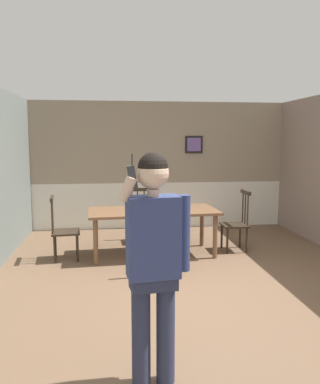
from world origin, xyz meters
name	(u,v)px	position (x,y,z in m)	size (l,w,h in m)	color
ground_plane	(194,292)	(0.00, 0.00, 0.00)	(7.86, 7.86, 0.00)	brown
room_back_partition	(160,168)	(0.00, 3.58, 1.26)	(5.35, 0.17, 2.62)	gray
dining_table	(153,215)	(-0.34, 1.59, 0.66)	(2.08, 1.04, 0.73)	brown
chair_near_window	(146,216)	(-0.39, 2.44, 0.46)	(0.45, 0.45, 0.97)	#2D2319
chair_by_doorway	(63,230)	(-1.74, 1.50, 0.46)	(0.46, 0.46, 0.99)	#2D2319
chair_at_table_head	(237,223)	(1.06, 1.67, 0.47)	(0.41, 0.41, 1.01)	#2D2319
chair_opposite_corner	(163,240)	(-0.29, 0.74, 0.47)	(0.48, 0.48, 0.99)	#513823
person_figure	(154,254)	(-0.67, -1.71, 1.01)	(0.53, 0.25, 1.75)	#282E49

